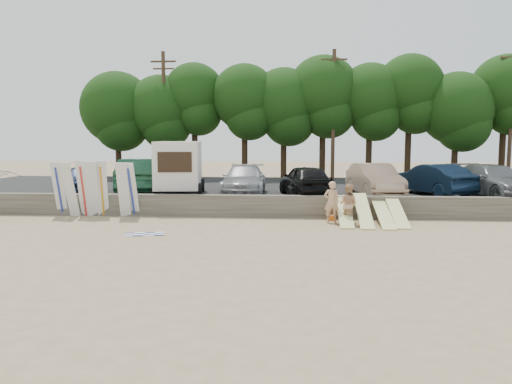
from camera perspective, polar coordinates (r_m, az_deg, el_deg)
ground at (r=19.76m, az=6.46°, el=-4.28°), size 120.00×120.00×0.00m
seawall at (r=22.64m, az=6.18°, el=-1.67°), size 44.00×0.50×1.00m
parking_lot at (r=30.10m, az=5.71°, el=-0.04°), size 44.00×14.50×0.70m
treeline at (r=37.02m, az=4.91°, el=10.50°), size 33.15×5.81×8.91m
utility_poles at (r=35.58m, az=8.83°, el=9.04°), size 25.80×0.26×9.00m
box_trailer at (r=25.89m, az=-8.80°, el=3.09°), size 2.90×4.52×2.72m
car_0 at (r=27.45m, az=-19.30°, el=1.33°), size 3.19×4.64×1.47m
car_1 at (r=27.15m, az=-13.18°, el=1.82°), size 2.94×5.73×1.80m
car_2 at (r=25.51m, az=-1.36°, el=1.38°), size 2.19×5.22×1.50m
car_3 at (r=24.93m, az=5.65°, el=1.32°), size 2.93×4.93×1.57m
car_4 at (r=25.47m, az=13.38°, el=1.35°), size 2.40×5.12×1.62m
car_5 at (r=26.99m, az=19.51°, el=1.37°), size 3.51×5.05×1.58m
car_6 at (r=26.87m, az=25.48°, el=1.13°), size 3.47×5.88×1.60m
surfboard_upright_0 at (r=24.50m, az=-21.57°, el=0.32°), size 0.52×0.76×2.52m
surfboard_upright_1 at (r=24.12m, az=-20.49°, el=0.27°), size 0.63×0.84×2.52m
surfboard_upright_2 at (r=24.06m, az=-19.13°, el=0.36°), size 0.54×0.57×2.57m
surfboard_upright_3 at (r=23.82m, az=-18.13°, el=0.30°), size 0.60×0.77×2.54m
surfboard_upright_4 at (r=23.76m, az=-17.19°, el=0.36°), size 0.57×0.59×2.57m
surfboard_upright_5 at (r=23.24m, az=-14.91°, el=0.23°), size 0.57×0.85×2.51m
surfboard_upright_6 at (r=23.18m, az=-14.05°, el=0.23°), size 0.54×0.86×2.50m
surfboard_low_0 at (r=21.28m, az=10.06°, el=-2.18°), size 0.56×2.86×1.03m
surfboard_low_1 at (r=21.21m, az=12.17°, el=-2.07°), size 0.56×2.82×1.16m
surfboard_low_2 at (r=21.35m, az=14.38°, el=-2.51°), size 0.56×2.92×0.84m
surfboard_low_3 at (r=21.65m, az=15.81°, el=-2.21°), size 0.56×2.87×1.01m
beachgoer_a at (r=21.30m, az=8.62°, el=-1.14°), size 0.68×0.48×1.77m
beachgoer_b at (r=21.02m, az=10.48°, el=-1.38°), size 1.03×0.97×1.69m
cooler at (r=22.21m, az=10.45°, el=-2.77°), size 0.42×0.35×0.32m
gear_bag at (r=22.02m, az=8.64°, el=-2.95°), size 0.33×0.28×0.22m
beach_towel at (r=19.09m, az=-12.67°, el=-4.73°), size 1.78×1.78×0.00m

